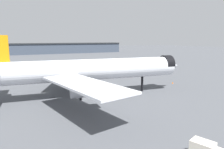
# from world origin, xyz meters

# --- Properties ---
(ground) EXTENTS (900.00, 900.00, 0.00)m
(ground) POSITION_xyz_m (0.00, 0.00, 0.00)
(ground) COLOR #4C4F54
(airliner_near_gate) EXTENTS (68.95, 62.17, 19.24)m
(airliner_near_gate) POSITION_xyz_m (2.82, 2.24, 8.48)
(airliner_near_gate) COLOR silver
(airliner_near_gate) RESTS_ON ground
(terminal_building) EXTENTS (188.83, 29.69, 20.41)m
(terminal_building) POSITION_xyz_m (40.12, 210.08, 6.80)
(terminal_building) COLOR #3D4756
(terminal_building) RESTS_ON ground
(baggage_tug_wing) EXTENTS (3.49, 2.53, 1.85)m
(baggage_tug_wing) POSITION_xyz_m (36.47, 25.80, 0.97)
(baggage_tug_wing) COLOR black
(baggage_tug_wing) RESTS_ON ground
(traffic_cone_near_nose) EXTENTS (0.57, 0.57, 0.72)m
(traffic_cone_near_nose) POSITION_xyz_m (41.34, 2.54, 0.36)
(traffic_cone_near_nose) COLOR #F2600C
(traffic_cone_near_nose) RESTS_ON ground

